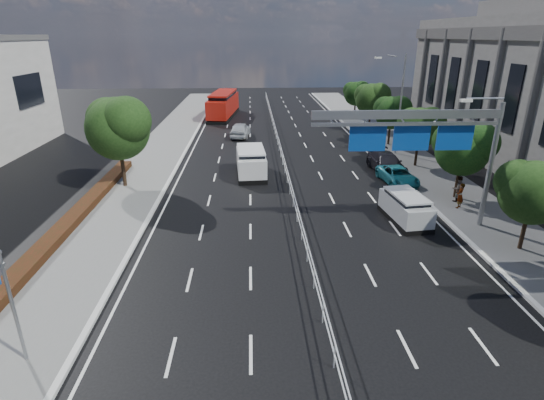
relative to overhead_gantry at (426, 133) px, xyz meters
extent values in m
plane|color=black|center=(-6.74, -10.05, -5.61)|extent=(160.00, 160.00, 0.00)
cube|color=silver|center=(-15.74, -10.05, -5.54)|extent=(0.25, 140.00, 0.15)
cube|color=silver|center=(-6.74, 12.45, -4.61)|extent=(0.05, 85.00, 0.05)
cube|color=silver|center=(-6.74, 12.45, -5.06)|extent=(0.05, 85.00, 0.05)
cube|color=black|center=(-20.04, -5.05, -5.25)|extent=(1.00, 36.00, 0.44)
cylinder|color=gray|center=(-17.24, -10.05, -3.51)|extent=(0.12, 0.12, 4.20)
cylinder|color=gray|center=(3.86, -0.05, -2.01)|extent=(0.28, 0.28, 7.20)
cube|color=gray|center=(-1.14, -0.05, 0.99)|extent=(10.20, 0.25, 0.45)
cube|color=gray|center=(-1.14, -0.05, 0.49)|extent=(10.20, 0.18, 0.18)
cylinder|color=gray|center=(2.86, -0.05, 1.79)|extent=(2.00, 0.10, 0.10)
cube|color=silver|center=(1.86, -0.05, 1.69)|extent=(0.60, 0.25, 0.15)
cube|color=#0D3D96|center=(1.66, 0.13, -0.31)|extent=(2.00, 0.08, 1.40)
cube|color=white|center=(1.66, 0.18, -0.31)|extent=(1.80, 0.02, 1.20)
cube|color=#0D3D96|center=(-0.74, 0.13, -0.31)|extent=(2.00, 0.08, 1.40)
cube|color=white|center=(-0.74, 0.18, -0.31)|extent=(1.80, 0.02, 1.20)
cube|color=#0D3D96|center=(-3.14, 0.13, -0.31)|extent=(2.00, 0.08, 1.40)
cube|color=white|center=(-3.14, 0.18, -0.31)|extent=(1.80, 0.02, 1.20)
cylinder|color=gray|center=(4.06, 15.95, -1.11)|extent=(0.16, 0.16, 9.00)
cylinder|color=gray|center=(2.86, 15.95, 3.19)|extent=(0.10, 2.40, 0.10)
cube|color=silver|center=(1.66, 15.95, 3.04)|extent=(0.60, 0.25, 0.15)
cube|color=#4C4947|center=(10.16, 11.95, 4.99)|extent=(0.40, 36.00, 1.00)
cylinder|color=black|center=(-18.74, 7.95, -3.86)|extent=(0.28, 0.28, 3.50)
sphere|color=black|center=(-18.74, 7.95, -1.27)|extent=(4.40, 4.40, 4.40)
sphere|color=black|center=(-17.86, 7.29, -0.57)|extent=(3.30, 3.30, 3.30)
sphere|color=black|center=(-19.51, 8.61, -0.71)|extent=(3.08, 3.08, 3.08)
cylinder|color=black|center=(4.46, -3.05, -4.31)|extent=(0.21, 0.21, 2.60)
sphere|color=black|center=(4.46, -3.05, -2.38)|extent=(3.20, 3.20, 3.20)
sphere|color=black|center=(3.90, -2.57, -1.97)|extent=(2.24, 2.24, 2.24)
cylinder|color=black|center=(4.46, 4.45, -4.21)|extent=(0.22, 0.22, 2.80)
sphere|color=black|center=(4.46, 4.45, -2.13)|extent=(3.50, 3.50, 3.50)
sphere|color=black|center=(5.16, 3.92, -1.57)|extent=(2.62, 2.62, 2.62)
sphere|color=black|center=(3.85, 4.97, -1.69)|extent=(2.45, 2.45, 2.45)
cylinder|color=black|center=(4.46, 11.95, -4.26)|extent=(0.22, 0.22, 2.70)
sphere|color=black|center=(4.46, 11.95, -2.26)|extent=(3.30, 3.30, 3.30)
sphere|color=black|center=(5.12, 11.45, -1.72)|extent=(2.48, 2.48, 2.47)
sphere|color=black|center=(3.88, 12.44, -1.83)|extent=(2.31, 2.31, 2.31)
cylinder|color=black|center=(4.46, 19.45, -4.28)|extent=(0.21, 0.21, 2.65)
sphere|color=black|center=(4.46, 19.45, -2.32)|extent=(3.20, 3.20, 3.20)
sphere|color=black|center=(5.10, 18.97, -1.79)|extent=(2.40, 2.40, 2.40)
sphere|color=black|center=(3.90, 19.93, -1.90)|extent=(2.24, 2.24, 2.24)
cylinder|color=black|center=(4.46, 26.95, -4.18)|extent=(0.23, 0.23, 2.85)
sphere|color=black|center=(4.46, 26.95, -2.07)|extent=(3.60, 3.60, 3.60)
sphere|color=black|center=(5.18, 26.41, -1.50)|extent=(2.70, 2.70, 2.70)
sphere|color=black|center=(3.83, 27.49, -1.62)|extent=(2.52, 2.52, 2.52)
cylinder|color=black|center=(4.46, 34.45, -4.31)|extent=(0.21, 0.21, 2.60)
sphere|color=black|center=(4.46, 34.45, -2.38)|extent=(3.10, 3.10, 3.10)
sphere|color=black|center=(5.08, 33.98, -1.86)|extent=(2.32, 2.33, 2.32)
sphere|color=black|center=(3.92, 34.91, -1.97)|extent=(2.17, 2.17, 2.17)
cube|color=black|center=(-9.46, 10.40, -5.43)|extent=(2.47, 5.16, 0.36)
cube|color=white|center=(-9.46, 10.40, -4.55)|extent=(2.42, 5.06, 1.49)
cube|color=black|center=(-9.46, 10.40, -3.81)|extent=(2.17, 3.67, 0.66)
cube|color=white|center=(-9.46, 10.40, -3.48)|extent=(2.27, 3.97, 0.13)
cylinder|color=black|center=(-10.26, 8.72, -5.24)|extent=(0.36, 0.76, 0.74)
cylinder|color=black|center=(-8.47, 8.83, -5.24)|extent=(0.36, 0.76, 0.74)
cylinder|color=black|center=(-10.46, 11.98, -5.24)|extent=(0.36, 0.76, 0.74)
cylinder|color=black|center=(-8.67, 12.09, -5.24)|extent=(0.36, 0.76, 0.74)
cube|color=black|center=(-13.13, 36.33, -5.44)|extent=(3.94, 11.34, 0.33)
cube|color=#A0150B|center=(-13.13, 36.33, -4.01)|extent=(3.86, 11.11, 2.26)
cube|color=black|center=(-13.13, 36.33, -2.89)|extent=(3.30, 8.06, 1.00)
cube|color=#A0150B|center=(-13.13, 36.33, -2.39)|extent=(3.48, 8.72, 0.20)
cylinder|color=black|center=(-14.63, 32.90, -5.26)|extent=(0.37, 0.71, 0.68)
cylinder|color=black|center=(-12.47, 32.64, -5.26)|extent=(0.37, 0.71, 0.68)
cylinder|color=black|center=(-13.78, 40.03, -5.26)|extent=(0.37, 0.71, 0.68)
cylinder|color=black|center=(-11.62, 39.77, -5.26)|extent=(0.37, 0.71, 0.68)
imported|color=#B6BABE|center=(-10.61, 24.05, -4.81)|extent=(2.40, 4.85, 1.59)
imported|color=black|center=(-14.17, 50.97, -4.89)|extent=(1.73, 4.44, 1.44)
cube|color=black|center=(-0.24, 1.00, -5.47)|extent=(2.19, 4.30, 0.28)
cube|color=#A5A8AC|center=(-0.24, 1.00, -4.78)|extent=(2.15, 4.22, 1.17)
cube|color=black|center=(-0.24, 1.00, -4.20)|extent=(1.89, 3.07, 0.52)
cube|color=#A5A8AC|center=(-0.24, 1.00, -3.94)|extent=(1.98, 3.32, 0.10)
cylinder|color=black|center=(-0.81, -0.41, -5.32)|extent=(0.31, 0.60, 0.58)
cylinder|color=black|center=(0.62, -0.25, -5.32)|extent=(0.31, 0.60, 0.58)
cylinder|color=black|center=(-1.10, 2.25, -5.32)|extent=(0.31, 0.60, 0.58)
cylinder|color=black|center=(0.33, 2.41, -5.32)|extent=(0.31, 0.60, 0.58)
imported|color=#1C7381|center=(1.56, 7.82, -4.99)|extent=(2.44, 4.60, 1.23)
imported|color=black|center=(1.56, 10.71, -4.84)|extent=(2.42, 5.36, 1.52)
imported|color=gray|center=(3.81, 2.52, -4.64)|extent=(0.71, 0.70, 1.65)
imported|color=gray|center=(4.17, 3.65, -4.59)|extent=(0.91, 0.74, 1.75)
camera|label=1|loc=(-9.38, -22.02, 4.91)|focal=28.00mm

